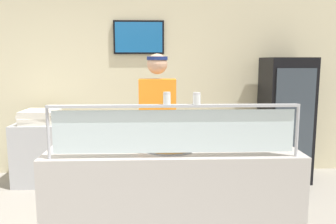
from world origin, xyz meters
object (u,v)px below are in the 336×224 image
Objects in this scene: parmesan_shaker at (167,99)px; drink_fridge at (285,119)px; pizza_server at (170,145)px; pepper_flake_shaker at (197,99)px; worker_figure at (158,126)px; pizza_box_stack at (40,117)px; pizza_tray at (169,147)px.

parmesan_shaker is 2.82m from drink_fridge.
pizza_server is 3.09× the size of pepper_flake_shaker.
drink_fridge is at bearing 32.57° from worker_figure.
worker_figure is at bearing -34.90° from pizza_box_stack.
drink_fridge is at bearing 54.50° from pepper_flake_shaker.
pepper_flake_shaker is at bearing -58.98° from pizza_server.
pizza_server is 0.75m from worker_figure.
pizza_tray is 4.96× the size of pepper_flake_shaker.
pizza_tray is at bearing -83.06° from worker_figure.
pizza_tray is at bearing -47.51° from pizza_box_stack.
worker_figure is at bearing -147.43° from drink_fridge.
drink_fridge reaches higher than parmesan_shaker.
drink_fridge is 3.53× the size of pizza_box_stack.
drink_fridge reaches higher than pizza_box_stack.
parmesan_shaker is (-0.03, -0.24, 0.41)m from pizza_server.
pizza_box_stack is at bearing -179.26° from drink_fridge.
pizza_server is 0.48m from parmesan_shaker.
parmesan_shaker is at bearing -96.62° from pizza_tray.
pizza_server is 0.16× the size of worker_figure.
pepper_flake_shaker reaches higher than pizza_server.
pepper_flake_shaker is at bearing -125.50° from drink_fridge.
worker_figure is at bearing 93.34° from parmesan_shaker.
parmesan_shaker reaches higher than pepper_flake_shaker.
drink_fridge is (1.72, 1.90, -0.12)m from pizza_server.
worker_figure reaches higher than pepper_flake_shaker.
parmesan_shaker is 1.07m from worker_figure.
worker_figure is 1.02× the size of drink_fridge.
pizza_tray is 2.49m from pizza_box_stack.
pepper_flake_shaker is 1.10m from worker_figure.
pepper_flake_shaker is (0.22, -0.00, -0.00)m from parmesan_shaker.
worker_figure reaches higher than drink_fridge.
pizza_server is at bearing -82.95° from worker_figure.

